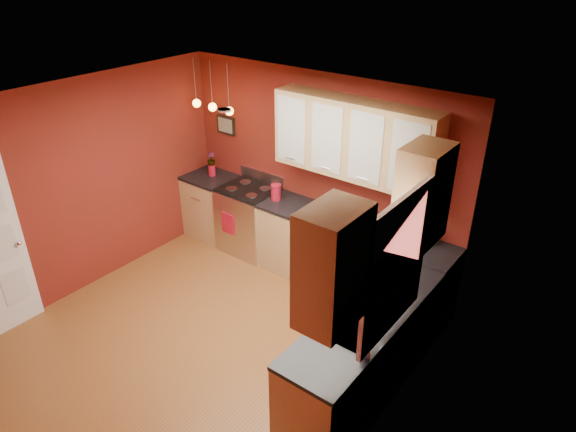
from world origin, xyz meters
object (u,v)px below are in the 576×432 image
Objects in this scene: gas_range at (250,219)px; coffee_maker at (424,234)px; sink at (359,325)px; red_canister at (276,192)px; soap_pump at (366,349)px.

coffee_maker is (2.48, 0.14, 0.57)m from gas_range.
sink is 1.65m from coffee_maker.
gas_range is 0.75m from red_canister.
sink is at bearing -34.94° from red_canister.
gas_range is 2.54m from coffee_maker.
red_canister is (0.49, -0.01, 0.56)m from gas_range.
red_canister is at bearing -1.56° from gas_range.
coffee_maker is 1.44× the size of soap_pump.
gas_range is 3.05m from sink.
sink reaches higher than coffee_maker.
gas_range is 6.78× the size of soap_pump.
soap_pump is at bearing -32.51° from gas_range.
gas_range is 3.45m from soap_pump.
sink is 0.43m from soap_pump.
sink reaches higher than red_canister.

